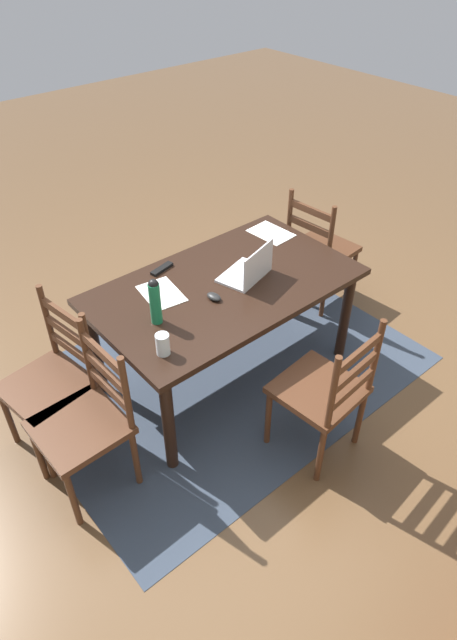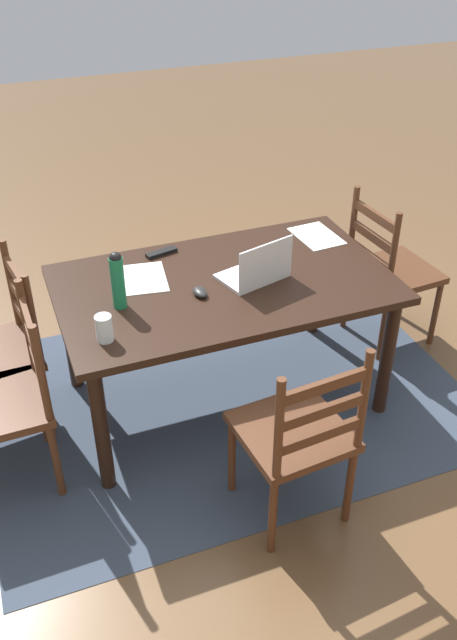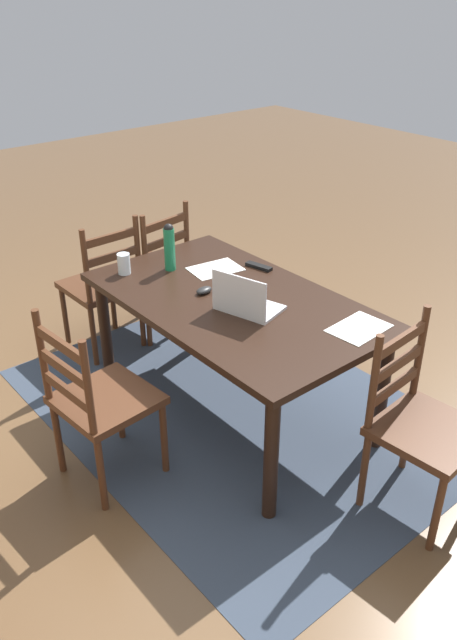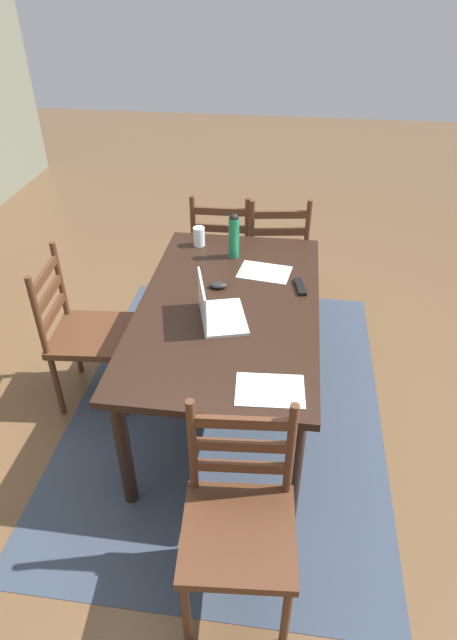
# 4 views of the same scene
# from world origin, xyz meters

# --- Properties ---
(ground_plane) EXTENTS (14.00, 14.00, 0.00)m
(ground_plane) POSITION_xyz_m (0.00, 0.00, 0.00)
(ground_plane) COLOR brown
(area_rug) EXTENTS (2.55, 1.83, 0.01)m
(area_rug) POSITION_xyz_m (0.00, 0.00, 0.00)
(area_rug) COLOR #333D4C
(area_rug) RESTS_ON ground
(dining_table) EXTENTS (1.64, 0.96, 0.74)m
(dining_table) POSITION_xyz_m (0.00, 0.00, 0.65)
(dining_table) COLOR black
(dining_table) RESTS_ON ground
(chair_right_far) EXTENTS (0.45, 0.45, 0.95)m
(chair_right_far) POSITION_xyz_m (1.11, 0.19, 0.46)
(chair_right_far) COLOR #4C2B19
(chair_right_far) RESTS_ON ground
(chair_right_near) EXTENTS (0.50, 0.50, 0.95)m
(chair_right_near) POSITION_xyz_m (1.11, -0.20, 0.46)
(chair_right_near) COLOR #4C2B19
(chair_right_near) RESTS_ON ground
(chair_left_near) EXTENTS (0.47, 0.47, 0.95)m
(chair_left_near) POSITION_xyz_m (-1.11, -0.19, 0.46)
(chair_left_near) COLOR #4C2B19
(chair_left_near) RESTS_ON ground
(chair_far_head) EXTENTS (0.48, 0.48, 0.95)m
(chair_far_head) POSITION_xyz_m (-0.00, 0.85, 0.46)
(chair_far_head) COLOR #4C2B19
(chair_far_head) RESTS_ON ground
(laptop) EXTENTS (0.37, 0.30, 0.23)m
(laptop) POSITION_xyz_m (-0.16, 0.05, 0.80)
(laptop) COLOR silver
(laptop) RESTS_ON dining_table
(water_bottle) EXTENTS (0.06, 0.06, 0.28)m
(water_bottle) POSITION_xyz_m (0.53, 0.04, 0.89)
(water_bottle) COLOR #197247
(water_bottle) RESTS_ON dining_table
(drinking_glass) EXTENTS (0.07, 0.07, 0.12)m
(drinking_glass) POSITION_xyz_m (0.65, 0.28, 0.80)
(drinking_glass) COLOR silver
(drinking_glass) RESTS_ON dining_table
(computer_mouse) EXTENTS (0.07, 0.10, 0.03)m
(computer_mouse) POSITION_xyz_m (0.15, 0.08, 0.76)
(computer_mouse) COLOR black
(computer_mouse) RESTS_ON dining_table
(tv_remote) EXTENTS (0.18, 0.08, 0.02)m
(tv_remote) POSITION_xyz_m (0.21, -0.37, 0.75)
(tv_remote) COLOR black
(tv_remote) RESTS_ON dining_table
(paper_stack_left) EXTENTS (0.25, 0.32, 0.00)m
(paper_stack_left) POSITION_xyz_m (0.36, -0.16, 0.74)
(paper_stack_left) COLOR white
(paper_stack_left) RESTS_ON dining_table
(paper_stack_right) EXTENTS (0.23, 0.31, 0.00)m
(paper_stack_right) POSITION_xyz_m (-0.65, -0.27, 0.74)
(paper_stack_right) COLOR white
(paper_stack_right) RESTS_ON dining_table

